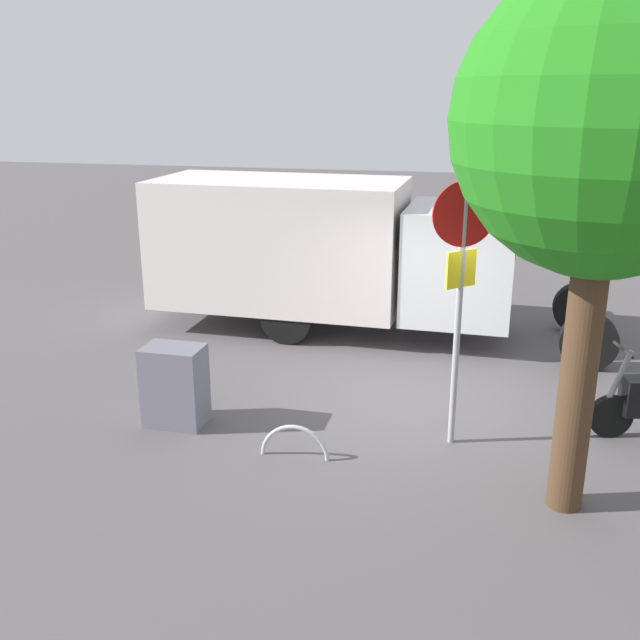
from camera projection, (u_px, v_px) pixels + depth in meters
The scene contains 6 objects.
ground_plane at pixel (412, 406), 10.09m from camera, with size 60.00×60.00×0.00m, color #524D50.
box_truck_near at pixel (334, 247), 12.87m from camera, with size 8.08×2.39×2.71m.
stop_sign at pixel (461, 274), 8.39m from camera, with size 0.71×0.33×3.26m.
street_tree at pixel (608, 125), 6.50m from camera, with size 2.88×2.88×5.40m.
utility_cabinet at pixel (175, 386), 9.41m from camera, with size 0.77×0.53×1.07m, color slate.
bike_rack_hoop at pixel (295, 457), 8.69m from camera, with size 0.85×0.85×0.05m, color #B7B7BC.
Camera 1 is at (-0.80, 9.29, 4.24)m, focal length 40.43 mm.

